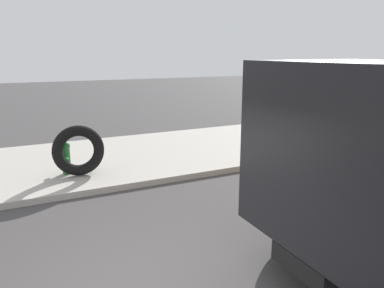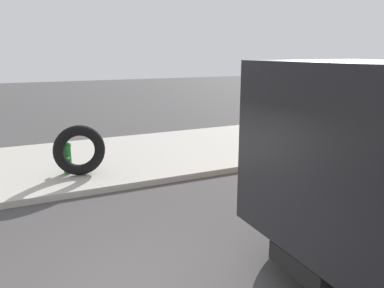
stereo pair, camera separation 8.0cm
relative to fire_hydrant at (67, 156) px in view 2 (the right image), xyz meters
name	(u,v)px [view 2 (the right image)]	position (x,y,z in m)	size (l,w,h in m)	color
sidewalk_curb	(65,164)	(0.04, 1.12, -0.52)	(36.00, 5.00, 0.15)	#ADA89E
fire_hydrant	(67,156)	(0.00, 0.00, 0.00)	(0.24, 0.54, 0.83)	#2D8438
loose_tire	(80,150)	(0.27, -0.26, 0.18)	(1.24, 1.24, 0.26)	black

